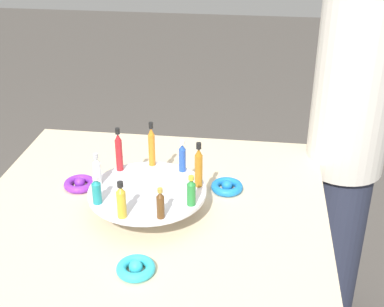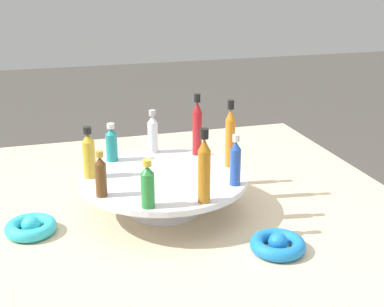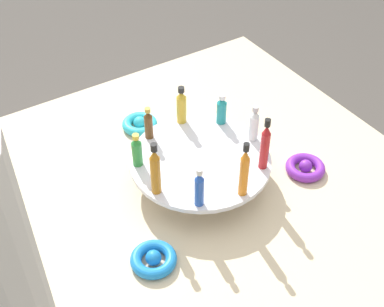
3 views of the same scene
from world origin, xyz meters
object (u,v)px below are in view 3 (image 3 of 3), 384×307
(bottle_clear, at_px, (254,124))
(bottle_brown, at_px, (149,124))
(bottle_red, at_px, (265,146))
(ribbon_bow_blue, at_px, (154,259))
(bottle_orange, at_px, (244,171))
(bottle_gold, at_px, (181,106))
(bottle_blue, at_px, (199,188))
(ribbon_bow_purple, at_px, (305,167))
(bottle_teal, at_px, (222,110))
(bottle_green, at_px, (137,151))
(bottle_amber, at_px, (155,170))
(display_stand, at_px, (200,164))
(ribbon_bow_teal, at_px, (140,124))

(bottle_clear, relative_size, bottle_brown, 1.12)
(bottle_clear, distance_m, bottle_red, 0.11)
(bottle_brown, distance_m, bottle_red, 0.30)
(bottle_brown, bearing_deg, ribbon_bow_blue, -28.10)
(bottle_orange, bearing_deg, bottle_gold, 175.80)
(bottle_blue, relative_size, ribbon_bow_purple, 1.02)
(bottle_teal, distance_m, bottle_gold, 0.11)
(bottle_clear, height_order, bottle_teal, bottle_clear)
(bottle_green, xyz_separation_m, ribbon_bow_blue, (0.22, -0.09, -0.11))
(bottle_red, bearing_deg, bottle_amber, -104.20)
(bottle_green, xyz_separation_m, bottle_amber, (0.11, -0.01, 0.02))
(bottle_brown, height_order, ribbon_bow_purple, bottle_brown)
(display_stand, bearing_deg, bottle_gold, 165.80)
(bottle_teal, xyz_separation_m, bottle_gold, (-0.06, -0.09, 0.01))
(bottle_teal, xyz_separation_m, ribbon_bow_purple, (0.21, 0.13, -0.11))
(bottle_clear, xyz_separation_m, ribbon_bow_blue, (0.15, -0.38, -0.11))
(bottle_teal, bearing_deg, bottle_red, -4.20)
(bottle_amber, bearing_deg, bottle_orange, 55.80)
(display_stand, xyz_separation_m, bottle_orange, (0.15, 0.02, 0.09))
(bottle_blue, bearing_deg, bottle_red, 95.80)
(bottle_clear, bearing_deg, display_stand, -94.20)
(bottle_clear, bearing_deg, bottle_teal, -164.20)
(bottle_green, xyz_separation_m, ribbon_bow_teal, (-0.21, 0.11, -0.11))
(bottle_green, bearing_deg, ribbon_bow_purple, 65.50)
(bottle_orange, height_order, ribbon_bow_teal, bottle_orange)
(display_stand, bearing_deg, bottle_brown, -154.20)
(bottle_teal, distance_m, bottle_amber, 0.30)
(bottle_orange, bearing_deg, ribbon_bow_teal, -174.50)
(bottle_green, bearing_deg, ribbon_bow_blue, -21.11)
(ribbon_bow_blue, bearing_deg, bottle_gold, 139.52)
(ribbon_bow_blue, xyz_separation_m, ribbon_bow_purple, (-0.04, 0.48, -0.00))
(bottle_teal, relative_size, bottle_gold, 0.80)
(bottle_blue, bearing_deg, ribbon_bow_teal, 171.46)
(ribbon_bow_teal, bearing_deg, bottle_orange, 5.50)
(bottle_teal, bearing_deg, ribbon_bow_blue, -54.50)
(ribbon_bow_blue, relative_size, ribbon_bow_purple, 1.00)
(bottle_gold, xyz_separation_m, bottle_green, (0.09, -0.18, -0.01))
(display_stand, height_order, bottle_blue, bottle_blue)
(bottle_gold, bearing_deg, bottle_green, -64.20)
(ribbon_bow_teal, xyz_separation_m, ribbon_bow_purple, (0.39, 0.28, -0.00))
(bottle_brown, height_order, bottle_blue, bottle_blue)
(display_stand, xyz_separation_m, ribbon_bow_blue, (0.16, -0.23, -0.05))
(bottle_gold, distance_m, bottle_brown, 0.11)
(bottle_red, relative_size, ribbon_bow_teal, 1.42)
(bottle_teal, relative_size, bottle_red, 0.60)
(bottle_clear, relative_size, bottle_red, 0.71)
(bottle_blue, bearing_deg, bottle_teal, 135.80)
(bottle_amber, xyz_separation_m, bottle_red, (0.07, 0.26, 0.00))
(bottle_amber, bearing_deg, bottle_blue, 35.80)
(bottle_brown, distance_m, ribbon_bow_purple, 0.42)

